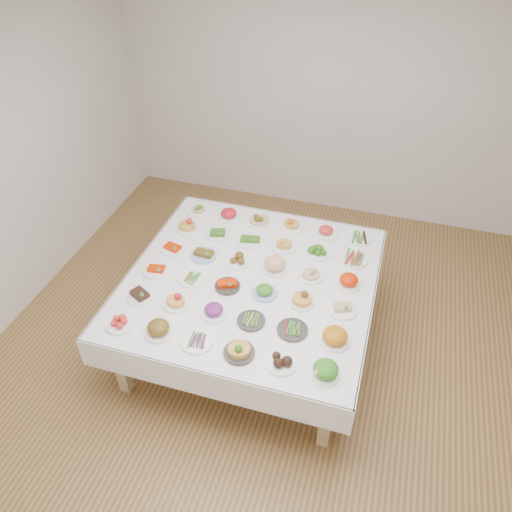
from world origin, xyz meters
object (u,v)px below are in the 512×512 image
(dish_0, at_px, (120,323))
(display_table, at_px, (251,285))
(dish_18, at_px, (173,248))
(dish_35, at_px, (359,238))

(dish_0, bearing_deg, display_table, 45.53)
(dish_0, height_order, dish_18, same)
(dish_0, bearing_deg, dish_35, 45.32)
(display_table, distance_m, dish_0, 1.13)
(dish_35, bearing_deg, dish_18, -157.89)
(dish_0, xyz_separation_m, dish_18, (0.00, 0.96, -0.00))
(dish_18, height_order, dish_35, dish_18)
(dish_0, relative_size, dish_18, 1.01)
(display_table, relative_size, dish_18, 9.88)
(dish_18, distance_m, dish_35, 1.72)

